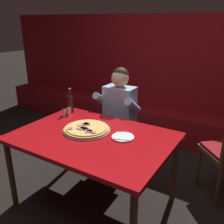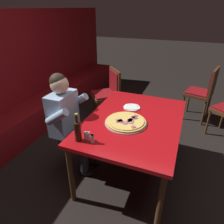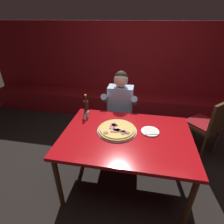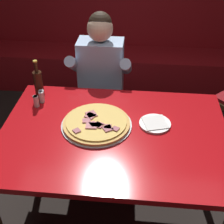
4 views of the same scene
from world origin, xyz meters
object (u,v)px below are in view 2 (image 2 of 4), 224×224
Objects in this scene: dining_chair_far_left at (108,91)px; dining_chair_by_booth at (204,90)px; shaker_red_pepper_flakes at (86,136)px; shaker_oregano at (88,137)px; plate_white_paper at (132,107)px; main_dining_table at (134,124)px; shaker_parmesan at (92,139)px; pizza at (126,122)px; diner_seated_blue_shirt at (70,120)px; beer_bottle at (78,131)px; shaker_black_pepper at (93,139)px.

dining_chair_far_left is 1.72m from dining_chair_by_booth.
shaker_red_pepper_flakes and shaker_oregano have the same top height.
plate_white_paper is 1.78m from dining_chair_by_booth.
main_dining_table is 17.12× the size of shaker_red_pepper_flakes.
shaker_red_pepper_flakes is 1.00× the size of shaker_parmesan.
shaker_parmesan is at bearing 158.29° from pizza.
shaker_oregano is at bearing -129.15° from diner_seated_blue_shirt.
dining_chair_by_booth is (1.91, -0.85, -0.20)m from pizza.
shaker_oregano is (-0.56, 0.30, 0.11)m from main_dining_table.
plate_white_paper is 0.86m from shaker_parmesan.
pizza is at bearing -30.51° from shaker_red_pepper_flakes.
beer_bottle is 0.16m from shaker_black_pepper.
dining_chair_by_booth is at bearing -24.11° from pizza.
plate_white_paper is 0.16× the size of diner_seated_blue_shirt.
dining_chair_by_booth reaches higher than shaker_red_pepper_flakes.
diner_seated_blue_shirt is (0.37, 0.45, -0.11)m from shaker_oregano.
shaker_red_pepper_flakes is 1.00× the size of shaker_oregano.
dining_chair_far_left is (1.15, 0.80, -0.13)m from main_dining_table.
dining_chair_by_booth is (1.79, -0.80, -0.11)m from main_dining_table.
pizza is 5.44× the size of shaker_red_pepper_flakes.
pizza is 0.50m from shaker_parmesan.
diner_seated_blue_shirt reaches higher than dining_chair_far_left.
shaker_black_pepper reaches higher than main_dining_table.
dining_chair_by_booth reaches higher than shaker_black_pepper.
shaker_oregano is (0.04, -0.08, -0.07)m from beer_bottle.
diner_seated_blue_shirt is (0.37, 0.43, -0.11)m from shaker_red_pepper_flakes.
dining_chair_by_booth is at bearing -23.99° from main_dining_table.
main_dining_table is 0.30m from plate_white_paper.
pizza is 5.44× the size of shaker_parmesan.
pizza is at bearing -34.29° from beer_bottle.
shaker_oregano is 0.09× the size of dining_chair_by_booth.
dining_chair_far_left is (1.73, 0.56, -0.24)m from shaker_parmesan.
dining_chair_by_booth reaches higher than pizza.
pizza is 0.49× the size of dining_chair_far_left.
shaker_red_pepper_flakes is at bearing 149.49° from pizza.
shaker_oregano is 0.07× the size of diner_seated_blue_shirt.
pizza is at bearing -84.25° from diner_seated_blue_shirt.
shaker_red_pepper_flakes is (-0.82, 0.21, 0.03)m from plate_white_paper.
shaker_parmesan is (-0.46, 0.18, 0.02)m from pizza.
shaker_red_pepper_flakes and shaker_parmesan have the same top height.
plate_white_paper is at bearing -17.74° from beer_bottle.
pizza is 0.49m from shaker_black_pepper.
shaker_red_pepper_flakes and shaker_black_pepper have the same top height.
dining_chair_far_left is at bearing 30.39° from pizza.
shaker_black_pepper reaches higher than plate_white_paper.
beer_bottle reaches higher than dining_chair_by_booth.
dining_chair_far_left is at bearing 111.85° from dining_chair_by_booth.
dining_chair_far_left reaches higher than shaker_oregano.
shaker_parmesan is at bearing -84.10° from beer_bottle.
shaker_red_pepper_flakes is at bearing 77.62° from shaker_black_pepper.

